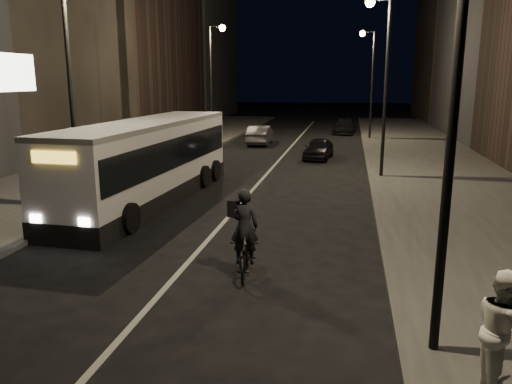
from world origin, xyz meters
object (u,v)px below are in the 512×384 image
at_px(streetlight_right_mid, 381,64).
at_px(car_mid, 260,135).
at_px(city_bus, 148,158).
at_px(cyclist_on_bicycle, 246,247).
at_px(streetlight_right_far, 369,70).
at_px(car_near, 318,148).
at_px(pedestrian_woman, 503,330).
at_px(streetlight_left_near, 75,59).
at_px(streetlight_left_far, 214,69).
at_px(streetlight_right_near, 442,34).
at_px(car_far, 345,126).

bearing_deg(streetlight_right_mid, car_mid, 123.57).
distance_m(city_bus, cyclist_on_bicycle, 8.67).
xyz_separation_m(streetlight_right_far, car_near, (-3.09, -10.34, -4.74)).
bearing_deg(streetlight_right_mid, car_near, 118.61).
bearing_deg(pedestrian_woman, car_mid, 14.37).
bearing_deg(streetlight_right_far, car_mid, -150.34).
distance_m(streetlight_right_far, pedestrian_woman, 33.29).
bearing_deg(streetlight_right_mid, streetlight_left_near, -143.12).
height_order(cyclist_on_bicycle, pedestrian_woman, cyclist_on_bicycle).
bearing_deg(streetlight_right_far, streetlight_left_far, -150.64).
relative_size(streetlight_right_near, car_far, 1.80).
xyz_separation_m(pedestrian_woman, car_near, (-4.12, 22.66, -0.47)).
bearing_deg(streetlight_right_near, pedestrian_woman, -44.13).
bearing_deg(streetlight_right_far, streetlight_left_near, -113.96).
relative_size(streetlight_right_mid, streetlight_right_far, 1.00).
relative_size(streetlight_right_near, city_bus, 0.69).
relative_size(streetlight_left_near, streetlight_left_far, 1.00).
height_order(streetlight_right_near, streetlight_right_far, same).
relative_size(streetlight_right_mid, pedestrian_woman, 4.34).
distance_m(cyclist_on_bicycle, car_near, 18.70).
relative_size(streetlight_right_near, pedestrian_woman, 4.34).
bearing_deg(streetlight_left_near, streetlight_right_near, -36.88).
bearing_deg(city_bus, car_near, 66.65).
bearing_deg(car_far, streetlight_left_far, -126.78).
xyz_separation_m(streetlight_right_far, pedestrian_woman, (1.03, -33.00, -4.27)).
bearing_deg(streetlight_right_far, streetlight_right_near, -90.00).
bearing_deg(pedestrian_woman, streetlight_left_far, 20.80).
bearing_deg(city_bus, streetlight_left_far, 98.95).
bearing_deg(streetlight_right_mid, streetlight_left_far, 136.84).
relative_size(streetlight_right_mid, car_near, 2.22).
xyz_separation_m(streetlight_right_far, car_mid, (-7.71, -4.39, -4.66)).
height_order(streetlight_right_near, streetlight_left_near, same).
distance_m(streetlight_right_mid, streetlight_left_near, 13.33).
bearing_deg(city_bus, streetlight_right_far, 70.94).
relative_size(streetlight_right_mid, cyclist_on_bicycle, 3.67).
relative_size(streetlight_left_near, car_mid, 1.91).
xyz_separation_m(streetlight_right_mid, streetlight_left_near, (-10.66, -8.00, 0.00)).
height_order(streetlight_right_near, car_mid, streetlight_right_near).
distance_m(car_near, car_mid, 7.53).
relative_size(streetlight_right_near, streetlight_right_far, 1.00).
relative_size(car_mid, car_far, 0.94).
distance_m(streetlight_left_near, car_mid, 20.37).
xyz_separation_m(streetlight_right_far, car_far, (-1.73, 4.44, -4.71)).
bearing_deg(car_mid, pedestrian_woman, 105.00).
bearing_deg(car_mid, car_near, 125.84).
relative_size(pedestrian_woman, car_near, 0.51).
bearing_deg(car_mid, city_bus, 84.09).
bearing_deg(car_far, streetlight_left_near, -103.67).
bearing_deg(car_far, streetlight_right_far, -64.93).
height_order(pedestrian_woman, car_far, pedestrian_woman).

